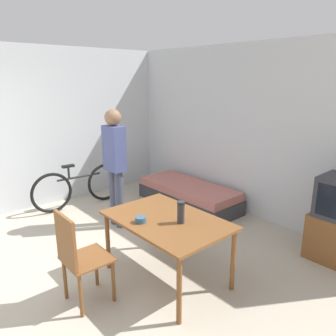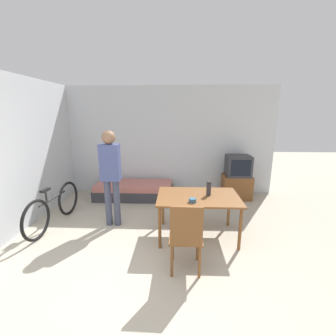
# 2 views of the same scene
# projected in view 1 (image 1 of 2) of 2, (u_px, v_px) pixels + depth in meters

# --- Properties ---
(ground_plane) EXTENTS (20.00, 20.00, 0.00)m
(ground_plane) POSITION_uv_depth(u_px,v_px,m) (20.00, 296.00, 3.39)
(ground_plane) COLOR #B2A893
(wall_back) EXTENTS (5.67, 0.06, 2.70)m
(wall_back) POSITION_uv_depth(u_px,v_px,m) (239.00, 131.00, 5.30)
(wall_back) COLOR silver
(wall_back) RESTS_ON ground_plane
(wall_left) EXTENTS (0.06, 4.54, 2.70)m
(wall_left) POSITION_uv_depth(u_px,v_px,m) (70.00, 125.00, 5.87)
(wall_left) COLOR silver
(wall_left) RESTS_ON ground_plane
(daybed) EXTENTS (1.89, 0.76, 0.38)m
(daybed) POSITION_uv_depth(u_px,v_px,m) (189.00, 195.00, 5.76)
(daybed) COLOR #333338
(daybed) RESTS_ON ground_plane
(dining_table) EXTENTS (1.34, 0.89, 0.72)m
(dining_table) POSITION_uv_depth(u_px,v_px,m) (167.00, 225.00, 3.53)
(dining_table) COLOR brown
(dining_table) RESTS_ON ground_plane
(wooden_chair) EXTENTS (0.44, 0.44, 0.98)m
(wooden_chair) POSITION_uv_depth(u_px,v_px,m) (77.00, 255.00, 3.13)
(wooden_chair) COLOR brown
(wooden_chair) RESTS_ON ground_plane
(bicycle) EXTENTS (0.17, 1.66, 0.77)m
(bicycle) POSITION_uv_depth(u_px,v_px,m) (80.00, 187.00, 5.68)
(bicycle) COLOR black
(bicycle) RESTS_ON ground_plane
(person_standing) EXTENTS (0.34, 0.24, 1.76)m
(person_standing) POSITION_uv_depth(u_px,v_px,m) (115.00, 159.00, 4.75)
(person_standing) COLOR #3D4256
(person_standing) RESTS_ON ground_plane
(thermos_flask) EXTENTS (0.08, 0.08, 0.24)m
(thermos_flask) POSITION_uv_depth(u_px,v_px,m) (181.00, 211.00, 3.37)
(thermos_flask) COLOR #2D2D33
(thermos_flask) RESTS_ON dining_table
(mate_bowl) EXTENTS (0.11, 0.11, 0.06)m
(mate_bowl) POSITION_uv_depth(u_px,v_px,m) (141.00, 220.00, 3.41)
(mate_bowl) COLOR #335670
(mate_bowl) RESTS_ON dining_table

